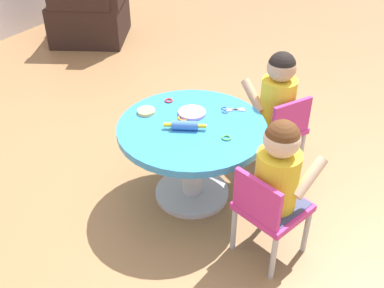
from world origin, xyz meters
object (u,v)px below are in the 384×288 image
(craft_table, at_px, (192,145))
(child_chair_left, at_px, (269,209))
(seated_child_left, at_px, (279,169))
(craft_scissors, at_px, (229,110))
(rolling_pin, at_px, (185,125))
(child_chair_right, at_px, (278,128))
(armchair_dark, at_px, (94,8))
(seated_child_right, at_px, (278,93))

(craft_table, xyz_separation_m, child_chair_left, (-0.19, -0.56, -0.06))
(seated_child_left, relative_size, craft_scissors, 3.66)
(craft_table, height_order, craft_scissors, craft_scissors)
(craft_scissors, bearing_deg, rolling_pin, 161.03)
(child_chair_left, bearing_deg, child_chair_right, 20.18)
(child_chair_right, bearing_deg, child_chair_left, -159.82)
(armchair_dark, bearing_deg, craft_table, -125.78)
(child_chair_right, distance_m, craft_scissors, 0.38)
(seated_child_left, distance_m, child_chair_right, 0.74)
(child_chair_left, bearing_deg, craft_table, 71.42)
(seated_child_left, relative_size, child_chair_right, 0.95)
(seated_child_left, bearing_deg, rolling_pin, 80.47)
(rolling_pin, bearing_deg, child_chair_right, -29.44)
(seated_child_left, height_order, craft_scissors, seated_child_left)
(armchair_dark, bearing_deg, child_chair_left, -122.67)
(child_chair_left, bearing_deg, rolling_pin, 76.60)
(craft_table, bearing_deg, seated_child_right, -27.19)
(seated_child_left, height_order, rolling_pin, seated_child_left)
(craft_table, bearing_deg, child_chair_right, -31.05)
(craft_table, height_order, seated_child_right, seated_child_right)
(craft_scissors, bearing_deg, child_chair_right, -39.60)
(seated_child_left, xyz_separation_m, seated_child_right, (0.68, 0.30, 0.00))
(seated_child_left, xyz_separation_m, child_chair_right, (0.66, 0.27, -0.23))
(child_chair_left, distance_m, child_chair_right, 0.74)
(seated_child_left, relative_size, armchair_dark, 0.52)
(seated_child_left, distance_m, armchair_dark, 3.22)
(seated_child_left, xyz_separation_m, craft_scissors, (0.40, 0.48, -0.04))
(seated_child_right, bearing_deg, craft_table, 152.81)
(child_chair_left, distance_m, seated_child_left, 0.23)
(child_chair_left, xyz_separation_m, seated_child_right, (0.71, 0.29, 0.23))
(child_chair_left, relative_size, rolling_pin, 2.52)
(armchair_dark, bearing_deg, seated_child_right, -112.96)
(child_chair_left, distance_m, armchair_dark, 3.22)
(rolling_pin, height_order, craft_scissors, rolling_pin)
(child_chair_right, distance_m, armchair_dark, 2.67)
(seated_child_left, bearing_deg, child_chair_right, 22.05)
(craft_scissors, bearing_deg, child_chair_left, -133.33)
(child_chair_right, bearing_deg, craft_table, 148.95)
(craft_table, distance_m, seated_child_right, 0.61)
(seated_child_right, distance_m, rolling_pin, 0.64)
(craft_table, xyz_separation_m, seated_child_left, (-0.15, -0.57, 0.17))
(craft_table, relative_size, seated_child_left, 1.61)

